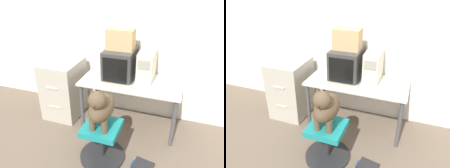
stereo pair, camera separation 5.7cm
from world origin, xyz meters
The scene contains 12 objects.
ground_plane centered at (0.00, 0.00, 0.00)m, with size 12.00×12.00×0.00m, color #6B5B4C.
wall_back centered at (0.00, 0.71, 1.30)m, with size 8.00×0.05×2.60m.
desk centered at (0.00, 0.32, 0.63)m, with size 1.36×0.65×0.72m.
crt_monitor centered at (-0.17, 0.37, 0.93)m, with size 0.39×0.49×0.42m.
pc_tower centered at (0.18, 0.42, 0.93)m, with size 0.20×0.43×0.42m.
keyboard centered at (-0.16, 0.09, 0.73)m, with size 0.44×0.15×0.03m.
computer_mouse centered at (0.13, 0.08, 0.74)m, with size 0.06×0.04×0.04m.
office_chair centered at (-0.15, -0.43, 0.23)m, with size 0.55×0.55×0.48m.
dog centered at (-0.15, -0.44, 0.74)m, with size 0.26×0.48×0.52m.
filing_cabinet centered at (-1.04, 0.29, 0.44)m, with size 0.52×0.61×0.88m.
cardboard_box centered at (-0.17, 0.37, 1.27)m, with size 0.35×0.21×0.28m.
book_stack_floor centered at (0.36, -0.45, 0.03)m, with size 0.27×0.22×0.06m.
Camera 1 is at (0.61, -2.28, 2.05)m, focal length 35.00 mm.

